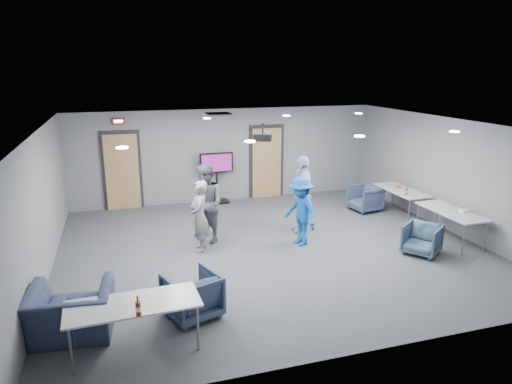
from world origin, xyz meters
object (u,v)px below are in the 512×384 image
object	(u,v)px
person_b	(206,204)
projector	(263,137)
person_c	(302,194)
person_d	(301,211)
table_right_b	(451,213)
tv_stand	(217,175)
chair_right_a	(365,199)
chair_front_b	(72,312)
chair_front_a	(192,295)
person_a	(200,216)
bottle_front	(138,308)
table_front_left	(133,306)
bottle_right	(406,192)
chair_right_c	(422,239)
table_right_a	(401,192)

from	to	relation	value
person_b	projector	xyz separation A→B (m)	(1.20, -0.38, 1.50)
person_c	person_d	xyz separation A→B (m)	(-0.37, -0.80, -0.15)
table_right_b	tv_stand	bearing A→B (deg)	43.87
person_c	chair_right_a	world-z (taller)	person_c
chair_right_a	tv_stand	size ratio (longest dim) A/B	0.51
person_b	chair_front_b	distance (m)	4.14
chair_front_a	chair_front_b	xyz separation A→B (m)	(-1.78, -0.03, 0.02)
person_a	bottle_front	xyz separation A→B (m)	(-1.47, -3.67, 0.06)
tv_stand	bottle_front	bearing A→B (deg)	-110.00
person_c	table_front_left	xyz separation A→B (m)	(-4.09, -3.82, -0.24)
person_b	chair_front_b	size ratio (longest dim) A/B	1.53
person_b	person_d	bearing A→B (deg)	45.48
table_front_left	bottle_right	size ratio (longest dim) A/B	8.10
chair_front_b	table_front_left	size ratio (longest dim) A/B	0.64
tv_stand	bottle_right	bearing A→B (deg)	-36.72
person_b	chair_front_a	distance (m)	3.28
bottle_front	person_d	bearing A→B (deg)	42.62
chair_right_c	bottle_right	xyz separation A→B (m)	(0.85, 1.86, 0.49)
projector	person_a	bearing A→B (deg)	-152.69
table_front_left	bottle_front	xyz separation A→B (m)	(0.06, -0.35, 0.15)
chair_front_a	table_right_a	xyz separation A→B (m)	(6.12, 3.41, 0.32)
person_c	bottle_right	xyz separation A→B (m)	(2.75, -0.20, -0.11)
chair_right_a	tv_stand	distance (m)	4.25
chair_front_b	tv_stand	world-z (taller)	tv_stand
bottle_right	person_b	bearing A→B (deg)	177.98
chair_right_c	person_b	bearing A→B (deg)	-151.69
table_right_a	table_front_left	size ratio (longest dim) A/B	0.92
projector	person_b	bearing A→B (deg)	-174.30
chair_right_a	bottle_front	distance (m)	8.17
chair_right_a	bottle_right	distance (m)	1.35
table_right_b	projector	xyz separation A→B (m)	(-4.07, 1.23, 1.72)
person_a	table_right_a	world-z (taller)	person_a
person_b	chair_right_a	size ratio (longest dim) A/B	2.36
person_a	bottle_right	bearing A→B (deg)	106.75
chair_front_a	table_right_a	bearing A→B (deg)	-170.23
chair_right_a	bottle_front	xyz separation A→B (m)	(-6.32, -5.15, 0.49)
table_right_a	projector	bearing A→B (deg)	99.33
chair_right_c	table_right_b	distance (m)	1.18
tv_stand	person_b	bearing A→B (deg)	-106.58
bottle_right	projector	xyz separation A→B (m)	(-3.88, -0.20, 1.59)
tv_stand	chair_right_a	bearing A→B (deg)	-27.60
chair_front_b	bottle_front	size ratio (longest dim) A/B	4.17
table_right_b	projector	bearing A→B (deg)	73.15
person_c	person_d	bearing A→B (deg)	-17.76
chair_right_a	chair_front_a	distance (m)	6.85
person_c	person_a	bearing A→B (deg)	-71.89
chair_right_c	chair_front_b	xyz separation A→B (m)	(-6.86, -1.11, 0.06)
person_c	bottle_front	size ratio (longest dim) A/B	6.58
tv_stand	person_c	bearing A→B (deg)	-63.69
table_front_left	tv_stand	bearing A→B (deg)	66.14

